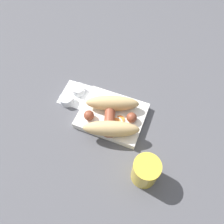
# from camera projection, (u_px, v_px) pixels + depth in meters

# --- Properties ---
(ground_plane) EXTENTS (3.00, 3.00, 0.00)m
(ground_plane) POSITION_uv_depth(u_px,v_px,m) (112.00, 118.00, 0.73)
(ground_plane) COLOR #4C4C51
(food_tray) EXTENTS (0.21, 0.16, 0.03)m
(food_tray) POSITION_uv_depth(u_px,v_px,m) (112.00, 116.00, 0.72)
(food_tray) COLOR silver
(food_tray) RESTS_ON ground_plane
(bread_roll) EXTENTS (0.21, 0.19, 0.05)m
(bread_roll) POSITION_uv_depth(u_px,v_px,m) (112.00, 116.00, 0.67)
(bread_roll) COLOR tan
(bread_roll) RESTS_ON food_tray
(sausage) EXTENTS (0.16, 0.14, 0.03)m
(sausage) POSITION_uv_depth(u_px,v_px,m) (110.00, 116.00, 0.68)
(sausage) COLOR brown
(sausage) RESTS_ON food_tray
(pickled_veggies) EXTENTS (0.07, 0.07, 0.01)m
(pickled_veggies) POSITION_uv_depth(u_px,v_px,m) (119.00, 123.00, 0.69)
(pickled_veggies) COLOR orange
(pickled_veggies) RESTS_ON food_tray
(napkin) EXTENTS (0.11, 0.11, 0.00)m
(napkin) POSITION_uv_depth(u_px,v_px,m) (77.00, 95.00, 0.78)
(napkin) COLOR white
(napkin) RESTS_ON ground_plane
(condiment_cup_near) EXTENTS (0.05, 0.05, 0.03)m
(condiment_cup_near) POSITION_uv_depth(u_px,v_px,m) (79.00, 90.00, 0.77)
(condiment_cup_near) COLOR silver
(condiment_cup_near) RESTS_ON ground_plane
(condiment_cup_far) EXTENTS (0.05, 0.05, 0.03)m
(condiment_cup_far) POSITION_uv_depth(u_px,v_px,m) (67.00, 100.00, 0.75)
(condiment_cup_far) COLOR silver
(condiment_cup_far) RESTS_ON ground_plane
(drink_glass) EXTENTS (0.07, 0.07, 0.09)m
(drink_glass) POSITION_uv_depth(u_px,v_px,m) (145.00, 171.00, 0.59)
(drink_glass) COLOR gold
(drink_glass) RESTS_ON ground_plane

